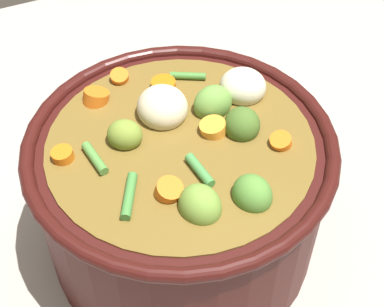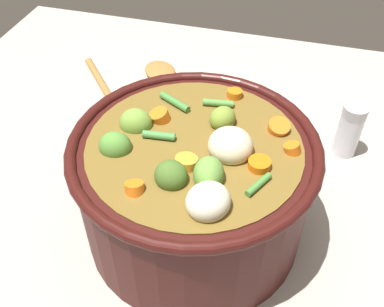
{
  "view_description": "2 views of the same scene",
  "coord_description": "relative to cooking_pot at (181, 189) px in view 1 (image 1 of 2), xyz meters",
  "views": [
    {
      "loc": [
        -0.15,
        -0.35,
        0.54
      ],
      "look_at": [
        0.02,
        0.01,
        0.12
      ],
      "focal_mm": 53.84,
      "sensor_mm": 36.0,
      "label": 1
    },
    {
      "loc": [
        0.37,
        0.1,
        0.5
      ],
      "look_at": [
        -0.0,
        -0.0,
        0.13
      ],
      "focal_mm": 42.39,
      "sensor_mm": 36.0,
      "label": 2
    }
  ],
  "objects": [
    {
      "name": "cooking_pot",
      "position": [
        0.0,
        0.0,
        0.0
      ],
      "size": [
        0.3,
        0.3,
        0.18
      ],
      "color": "#38110F",
      "rests_on": "ground_plane"
    },
    {
      "name": "ground_plane",
      "position": [
        -0.0,
        -0.0,
        -0.08
      ],
      "size": [
        1.1,
        1.1,
        0.0
      ],
      "primitive_type": "plane",
      "color": "#9E998E"
    }
  ]
}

